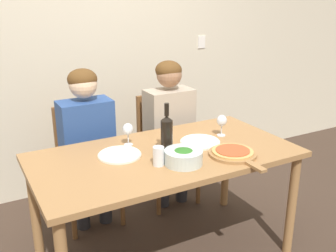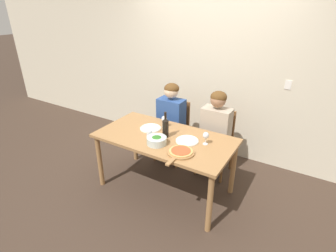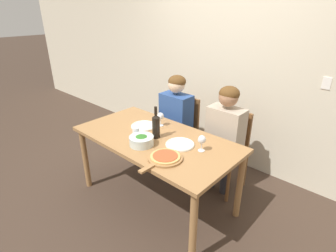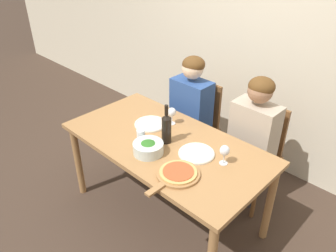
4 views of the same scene
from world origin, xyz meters
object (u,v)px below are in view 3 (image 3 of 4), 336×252
dinner_plate_left (144,126)px  wine_bottle (156,126)px  broccoli_bowl (142,140)px  wine_glass_right (202,140)px  person_woman (175,115)px  wine_glass_left (161,117)px  dinner_plate_right (180,144)px  chair_left (181,130)px  water_tumbler (136,133)px  chair_right (228,147)px  person_man (224,131)px  pizza_on_board (165,158)px

dinner_plate_left → wine_bottle: bearing=-18.1°
broccoli_bowl → wine_glass_right: wine_glass_right is taller
person_woman → wine_bottle: size_ratio=3.78×
dinner_plate_left → wine_glass_left: 0.21m
dinner_plate_right → chair_left: bearing=129.1°
chair_left → wine_glass_left: bearing=-74.0°
broccoli_bowl → dinner_plate_left: broccoli_bowl is taller
water_tumbler → person_woman: bearing=102.8°
chair_left → wine_glass_left: wine_glass_left is taller
dinner_plate_right → wine_glass_right: 0.23m
broccoli_bowl → dinner_plate_left: 0.41m
wine_glass_left → water_tumbler: (0.03, -0.38, -0.05)m
chair_right → wine_glass_right: wine_glass_right is taller
wine_bottle → wine_glass_left: size_ratio=2.12×
chair_right → person_woman: (-0.69, -0.11, 0.24)m
wine_glass_right → water_tumbler: 0.66m
dinner_plate_left → dinner_plate_right: bearing=-5.6°
wine_glass_left → wine_glass_right: bearing=-12.9°
chair_right → chair_left: bearing=180.0°
person_man → broccoli_bowl: 0.92m
wine_glass_left → wine_glass_right: same height
person_woman → dinner_plate_left: size_ratio=4.52×
pizza_on_board → dinner_plate_left: bearing=151.8°
chair_left → dinner_plate_right: size_ratio=3.36×
dinner_plate_left → dinner_plate_right: 0.56m
wine_glass_right → person_man: bearing=100.1°
wine_bottle → dinner_plate_right: wine_bottle is taller
wine_bottle → dinner_plate_left: 0.32m
chair_left → water_tumbler: chair_left is taller
chair_right → wine_bottle: bearing=-116.8°
chair_right → broccoli_bowl: chair_right is taller
chair_right → pizza_on_board: chair_right is taller
wine_bottle → chair_left: bearing=112.4°
person_man → pizza_on_board: bearing=-92.9°
broccoli_bowl → water_tumbler: bearing=159.4°
wine_glass_left → wine_bottle: bearing=-55.1°
dinner_plate_right → person_woman: bearing=133.9°
person_woman → person_man: 0.69m
chair_left → water_tumbler: size_ratio=7.89×
chair_left → broccoli_bowl: 1.05m
chair_left → wine_bottle: (0.31, -0.76, 0.41)m
wine_glass_left → dinner_plate_right: bearing=-24.1°
person_man → dinner_plate_right: size_ratio=4.52×
dinner_plate_left → pizza_on_board: size_ratio=0.62×
chair_right → wine_glass_left: (-0.54, -0.52, 0.38)m
wine_bottle → water_tumbler: wine_bottle is taller
person_woman → dinner_plate_right: size_ratio=4.52×
broccoli_bowl → water_tumbler: size_ratio=1.99×
person_man → broccoli_bowl: (-0.38, -0.84, 0.08)m
pizza_on_board → chair_left: bearing=123.1°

